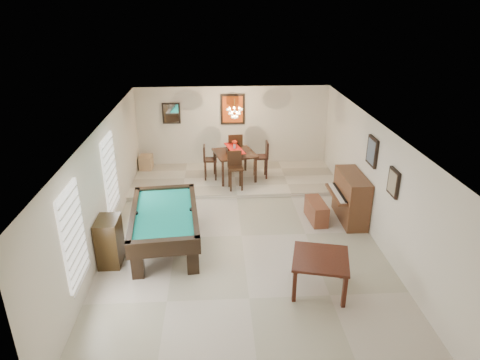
{
  "coord_description": "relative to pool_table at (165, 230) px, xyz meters",
  "views": [
    {
      "loc": [
        -0.54,
        -8.58,
        5.06
      ],
      "look_at": [
        0.0,
        0.6,
        1.15
      ],
      "focal_mm": 32.0,
      "sensor_mm": 36.0,
      "label": 1
    }
  ],
  "objects": [
    {
      "name": "piano_bench",
      "position": [
        3.57,
        1.02,
        -0.17
      ],
      "size": [
        0.43,
        0.94,
        0.51
      ],
      "primitive_type": "cube",
      "rotation": [
        0.0,
        0.0,
        0.08
      ],
      "color": "brown",
      "rests_on": "ground_plane"
    },
    {
      "name": "wall_front",
      "position": [
        1.68,
        -4.13,
        0.87
      ],
      "size": [
        6.0,
        0.04,
        2.6
      ],
      "primitive_type": "cube",
      "color": "silver",
      "rests_on": "ground_plane"
    },
    {
      "name": "dining_step",
      "position": [
        1.68,
        3.62,
        -0.37
      ],
      "size": [
        6.0,
        2.5,
        0.12
      ],
      "primitive_type": "cube",
      "color": "beige",
      "rests_on": "ground_plane"
    },
    {
      "name": "window_left_rear",
      "position": [
        -1.29,
        0.97,
        0.97
      ],
      "size": [
        0.06,
        1.0,
        1.7
      ],
      "primitive_type": "cube",
      "color": "white",
      "rests_on": "wall_left"
    },
    {
      "name": "flower_vase",
      "position": [
        1.68,
        3.57,
        0.75
      ],
      "size": [
        0.19,
        0.19,
        0.26
      ],
      "primitive_type": null,
      "rotation": [
        0.0,
        0.0,
        0.33
      ],
      "color": "red",
      "rests_on": "dining_table"
    },
    {
      "name": "apothecary_chest",
      "position": [
        -1.07,
        -0.54,
        0.07
      ],
      "size": [
        0.44,
        0.67,
        1.0
      ],
      "primitive_type": "cube",
      "color": "black",
      "rests_on": "ground_plane"
    },
    {
      "name": "window_left_front",
      "position": [
        -1.29,
        -1.83,
        0.97
      ],
      "size": [
        0.06,
        1.0,
        1.7
      ],
      "primitive_type": "cube",
      "color": "white",
      "rests_on": "wall_left"
    },
    {
      "name": "square_table",
      "position": [
        3.01,
        -1.67,
        -0.08
      ],
      "size": [
        1.22,
        1.22,
        0.7
      ],
      "primitive_type": null,
      "rotation": [
        0.0,
        0.0,
        -0.24
      ],
      "color": "#35150D",
      "rests_on": "ground_plane"
    },
    {
      "name": "wall_left",
      "position": [
        -1.32,
        0.37,
        0.87
      ],
      "size": [
        0.04,
        9.0,
        2.6
      ],
      "primitive_type": "cube",
      "color": "silver",
      "rests_on": "ground_plane"
    },
    {
      "name": "right_picture_upper",
      "position": [
        4.64,
        0.67,
        1.47
      ],
      "size": [
        0.06,
        0.55,
        0.65
      ],
      "primitive_type": "cube",
      "color": "slate",
      "rests_on": "wall_right"
    },
    {
      "name": "ceiling",
      "position": [
        1.68,
        0.37,
        2.17
      ],
      "size": [
        6.0,
        9.0,
        0.04
      ],
      "primitive_type": "cube",
      "color": "white",
      "rests_on": "wall_back"
    },
    {
      "name": "wall_back",
      "position": [
        1.68,
        4.87,
        0.87
      ],
      "size": [
        6.0,
        0.04,
        2.6
      ],
      "primitive_type": "cube",
      "color": "silver",
      "rests_on": "ground_plane"
    },
    {
      "name": "dining_chair_east",
      "position": [
        2.45,
        3.6,
        0.24
      ],
      "size": [
        0.41,
        0.41,
        1.1
      ],
      "primitive_type": null,
      "rotation": [
        0.0,
        0.0,
        -1.55
      ],
      "color": "black",
      "rests_on": "dining_step"
    },
    {
      "name": "back_painting",
      "position": [
        1.68,
        4.83,
        1.47
      ],
      "size": [
        0.75,
        0.06,
        0.95
      ],
      "primitive_type": "cube",
      "color": "#D84C14",
      "rests_on": "wall_back"
    },
    {
      "name": "back_mirror",
      "position": [
        -0.22,
        4.83,
        1.37
      ],
      "size": [
        0.55,
        0.06,
        0.65
      ],
      "primitive_type": "cube",
      "color": "white",
      "rests_on": "wall_back"
    },
    {
      "name": "pool_table",
      "position": [
        0.0,
        0.0,
        0.0
      ],
      "size": [
        1.62,
        2.69,
        0.86
      ],
      "primitive_type": null,
      "rotation": [
        0.0,
        0.0,
        0.09
      ],
      "color": "black",
      "rests_on": "ground_plane"
    },
    {
      "name": "wall_right",
      "position": [
        4.68,
        0.37,
        0.87
      ],
      "size": [
        0.04,
        9.0,
        2.6
      ],
      "primitive_type": "cube",
      "color": "silver",
      "rests_on": "ground_plane"
    },
    {
      "name": "ground_plane",
      "position": [
        1.68,
        0.37,
        -0.44
      ],
      "size": [
        6.0,
        9.0,
        0.02
      ],
      "primitive_type": "cube",
      "color": "beige"
    },
    {
      "name": "dining_chair_west",
      "position": [
        0.96,
        3.57,
        0.2
      ],
      "size": [
        0.38,
        0.38,
        1.02
      ],
      "primitive_type": null,
      "rotation": [
        0.0,
        0.0,
        1.56
      ],
      "color": "black",
      "rests_on": "dining_step"
    },
    {
      "name": "corner_bench",
      "position": [
        -1.06,
        4.48,
        -0.1
      ],
      "size": [
        0.4,
        0.49,
        0.43
      ],
      "primitive_type": "cube",
      "rotation": [
        0.0,
        0.0,
        -0.05
      ],
      "color": "tan",
      "rests_on": "dining_step"
    },
    {
      "name": "chandelier",
      "position": [
        1.68,
        3.57,
        1.77
      ],
      "size": [
        0.44,
        0.44,
        0.6
      ],
      "primitive_type": null,
      "color": "#FFE5B2",
      "rests_on": "ceiling"
    },
    {
      "name": "upright_piano",
      "position": [
        4.26,
        1.03,
        0.16
      ],
      "size": [
        0.8,
        1.43,
        1.19
      ],
      "primitive_type": null,
      "color": "brown",
      "rests_on": "ground_plane"
    },
    {
      "name": "right_picture_lower",
      "position": [
        4.64,
        -0.63,
        1.27
      ],
      "size": [
        0.06,
        0.45,
        0.55
      ],
      "primitive_type": "cube",
      "color": "gray",
      "rests_on": "wall_right"
    },
    {
      "name": "dining_table",
      "position": [
        1.68,
        3.57,
        0.15
      ],
      "size": [
        1.35,
        1.35,
        0.93
      ],
      "primitive_type": null,
      "rotation": [
        0.0,
        0.0,
        0.24
      ],
      "color": "black",
      "rests_on": "dining_step"
    },
    {
      "name": "dining_chair_south",
      "position": [
        1.66,
        2.78,
        0.22
      ],
      "size": [
        0.44,
        0.44,
        1.06
      ],
      "primitive_type": null,
      "rotation": [
        0.0,
        0.0,
        0.11
      ],
      "color": "black",
      "rests_on": "dining_step"
    },
    {
      "name": "dining_chair_north",
      "position": [
        1.71,
        4.27,
        0.28
      ],
      "size": [
        0.47,
        0.47,
        1.18
      ],
      "primitive_type": null,
      "rotation": [
        0.0,
        0.0,
        3.22
      ],
      "color": "black",
      "rests_on": "dining_step"
    }
  ]
}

